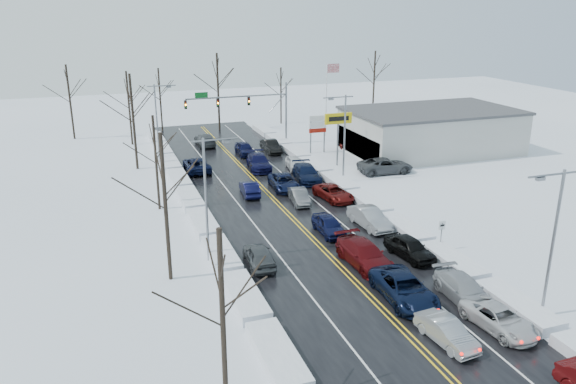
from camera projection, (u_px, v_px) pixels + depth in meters
name	position (u px, v px, depth m)	size (l,w,h in m)	color
ground	(300.00, 226.00, 46.59)	(160.00, 160.00, 0.00)	white
road_surface	(292.00, 218.00, 48.38)	(14.00, 84.00, 0.01)	black
snow_bank_left	(205.00, 229.00, 46.00)	(1.82, 72.00, 0.68)	white
snow_bank_right	(371.00, 208.00, 50.77)	(1.82, 72.00, 0.68)	white
traffic_signal_mast	(248.00, 104.00, 70.97)	(13.28, 0.39, 8.00)	slate
tires_plus_sign	(338.00, 122.00, 62.61)	(3.20, 0.34, 6.00)	slate
used_vehicles_sign	(318.00, 126.00, 68.51)	(2.20, 0.22, 4.65)	slate
speed_limit_sign	(442.00, 230.00, 41.49)	(0.55, 0.09, 2.35)	slate
flagpole	(328.00, 94.00, 76.31)	(1.87, 1.20, 10.00)	silver
dealership_building	(431.00, 130.00, 69.37)	(20.40, 12.40, 5.30)	#B3B3AE
streetlight_se	(552.00, 233.00, 31.40)	(3.20, 0.25, 9.00)	slate
streetlight_ne	(343.00, 132.00, 56.45)	(3.20, 0.25, 9.00)	slate
streetlight_sw	(208.00, 190.00, 38.72)	(3.20, 0.25, 9.00)	slate
streetlight_nw	(158.00, 117.00, 63.77)	(3.20, 0.25, 9.00)	slate
tree_left_a	(221.00, 289.00, 23.25)	(3.60, 3.60, 9.00)	#2D231C
tree_left_b	(164.00, 179.00, 35.39)	(4.00, 4.00, 10.00)	#2D231C
tree_left_c	(155.00, 145.00, 48.57)	(3.40, 3.40, 8.50)	#2D231C
tree_left_d	(132.00, 103.00, 60.43)	(4.20, 4.20, 10.50)	#2D231C
tree_left_e	(128.00, 94.00, 71.51)	(3.80, 3.80, 9.50)	#2D231C
tree_far_a	(68.00, 87.00, 74.51)	(4.00, 4.00, 10.00)	#2D231C
tree_far_b	(159.00, 87.00, 79.39)	(3.60, 3.60, 9.00)	#2D231C
tree_far_c	(218.00, 77.00, 79.67)	(4.40, 4.40, 11.00)	#2D231C
tree_far_d	(281.00, 85.00, 84.70)	(3.40, 3.40, 8.50)	#2D231C
tree_far_e	(375.00, 71.00, 89.72)	(4.20, 4.20, 10.50)	#2D231C
queued_car_1	(446.00, 342.00, 30.54)	(1.41, 4.06, 1.34)	#95989C
queued_car_2	(403.00, 300.00, 34.95)	(2.65, 5.74, 1.60)	black
queued_car_3	(364.00, 265.00, 39.59)	(2.33, 5.72, 1.66)	#4E0A0D
queued_car_4	(329.00, 234.00, 45.03)	(1.74, 4.33, 1.48)	#0B0F33
queued_car_5	(299.00, 203.00, 51.94)	(1.41, 4.03, 1.33)	#414447
queued_car_6	(284.00, 189.00, 55.89)	(2.38, 5.16, 1.43)	black
queued_car_7	(259.00, 169.00, 62.63)	(2.29, 5.64, 1.64)	black
queued_car_8	(245.00, 155.00, 68.58)	(1.82, 4.53, 1.54)	black
queued_car_10	(498.00, 329.00, 31.81)	(2.21, 4.79, 1.33)	silver
queued_car_11	(463.00, 300.00, 34.94)	(2.04, 5.03, 1.46)	#95979C
queued_car_12	(409.00, 257.00, 40.81)	(1.82, 4.52, 1.54)	black
queued_car_13	(369.00, 227.00, 46.39)	(1.69, 4.84, 1.59)	gray
queued_car_14	(333.00, 200.00, 52.87)	(2.24, 4.86, 1.35)	#540D0B
queued_car_15	(307.00, 181.00, 58.52)	(2.26, 5.57, 1.62)	black
queued_car_16	(295.00, 169.00, 62.56)	(1.64, 4.08, 1.39)	silver
queued_car_17	(271.00, 152.00, 69.75)	(1.62, 4.65, 1.53)	black
oncoming_car_0	(250.00, 195.00, 54.10)	(1.45, 4.17, 1.37)	black
oncoming_car_1	(197.00, 171.00, 61.81)	(2.57, 5.58, 1.55)	black
oncoming_car_2	(205.00, 145.00, 73.10)	(2.18, 5.36, 1.56)	#46494B
oncoming_car_3	(259.00, 265.00, 39.60)	(1.76, 4.37, 1.49)	#424547
parked_car_0	(385.00, 173.00, 61.23)	(2.78, 6.03, 1.68)	#434649
parked_car_1	(390.00, 162.00, 65.34)	(2.13, 5.24, 1.52)	#3B3E40
parked_car_2	(353.00, 151.00, 70.24)	(1.73, 4.29, 1.46)	#480D09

